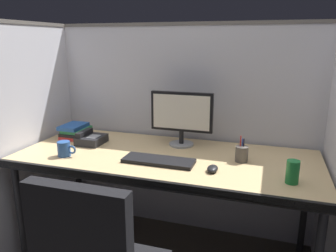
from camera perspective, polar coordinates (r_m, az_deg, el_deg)
The scene contains 11 objects.
cubicle_partition_rear at distance 2.47m, azimuth 2.80°, elevation -0.71°, with size 2.21×0.06×1.57m.
cubicle_partition_left at distance 2.47m, azimuth -23.75°, elevation -1.98°, with size 0.06×1.41×1.57m.
desk at distance 2.08m, azimuth -0.53°, elevation -6.53°, with size 1.90×0.80×0.74m.
monitor_center at distance 2.21m, azimuth 2.39°, elevation 1.93°, with size 0.43×0.17×0.37m.
keyboard_main at distance 1.95m, azimuth -1.62°, elevation -6.12°, with size 0.43×0.15×0.02m, color black.
computer_mouse at distance 1.84m, azimuth 7.83°, elevation -7.44°, with size 0.06×0.10×0.04m.
desk_phone at distance 2.36m, azimuth -13.42°, elevation -2.22°, with size 0.17×0.19×0.09m.
coffee_mug at distance 2.15m, azimuth -17.74°, elevation -3.85°, with size 0.13×0.08×0.09m.
book_stack at distance 2.54m, azimuth -16.02°, elevation -0.84°, with size 0.17×0.22×0.10m.
soda_can at distance 1.78m, azimuth 21.04°, elevation -7.55°, with size 0.07×0.07×0.12m, color #197233.
pen_cup at distance 2.00m, azimuth 12.81°, elevation -4.79°, with size 0.08×0.08×0.16m.
Camera 1 is at (0.61, -1.55, 1.45)m, focal length 34.70 mm.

